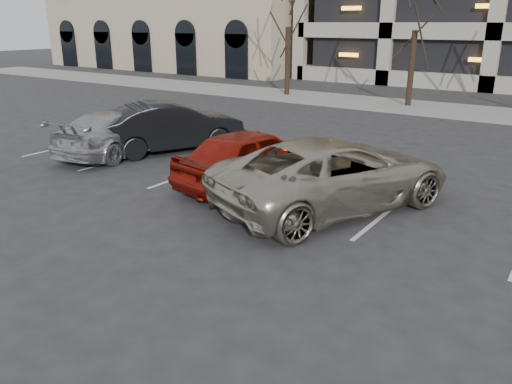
{
  "coord_description": "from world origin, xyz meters",
  "views": [
    {
      "loc": [
        4.89,
        -8.59,
        4.0
      ],
      "look_at": [
        -0.05,
        -1.45,
        1.04
      ],
      "focal_mm": 35.0,
      "sensor_mm": 36.0,
      "label": 1
    }
  ],
  "objects_px": {
    "suv_silver": "(334,174)",
    "car_dark": "(170,126)",
    "car_red": "(253,157)",
    "car_silver": "(121,132)",
    "parking_meter": "(288,192)"
  },
  "relations": [
    {
      "from": "suv_silver",
      "to": "car_silver",
      "type": "distance_m",
      "value": 7.87
    },
    {
      "from": "suv_silver",
      "to": "car_dark",
      "type": "distance_m",
      "value": 7.03
    },
    {
      "from": "car_red",
      "to": "car_silver",
      "type": "relative_size",
      "value": 0.92
    },
    {
      "from": "parking_meter",
      "to": "car_dark",
      "type": "distance_m",
      "value": 7.91
    },
    {
      "from": "suv_silver",
      "to": "car_silver",
      "type": "height_order",
      "value": "suv_silver"
    },
    {
      "from": "suv_silver",
      "to": "car_silver",
      "type": "xyz_separation_m",
      "value": [
        -7.84,
        0.64,
        -0.1
      ]
    },
    {
      "from": "car_red",
      "to": "car_dark",
      "type": "relative_size",
      "value": 0.91
    },
    {
      "from": "car_red",
      "to": "car_dark",
      "type": "xyz_separation_m",
      "value": [
        -4.34,
        1.5,
        0.05
      ]
    },
    {
      "from": "car_dark",
      "to": "car_silver",
      "type": "xyz_separation_m",
      "value": [
        -1.06,
        -1.17,
        -0.1
      ]
    },
    {
      "from": "parking_meter",
      "to": "car_red",
      "type": "height_order",
      "value": "car_red"
    },
    {
      "from": "car_red",
      "to": "car_dark",
      "type": "height_order",
      "value": "car_dark"
    },
    {
      "from": "car_silver",
      "to": "parking_meter",
      "type": "bearing_deg",
      "value": 152.22
    },
    {
      "from": "car_red",
      "to": "car_silver",
      "type": "xyz_separation_m",
      "value": [
        -5.39,
        0.33,
        -0.05
      ]
    },
    {
      "from": "parking_meter",
      "to": "car_silver",
      "type": "relative_size",
      "value": 0.26
    },
    {
      "from": "car_red",
      "to": "car_silver",
      "type": "distance_m",
      "value": 5.4
    }
  ]
}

